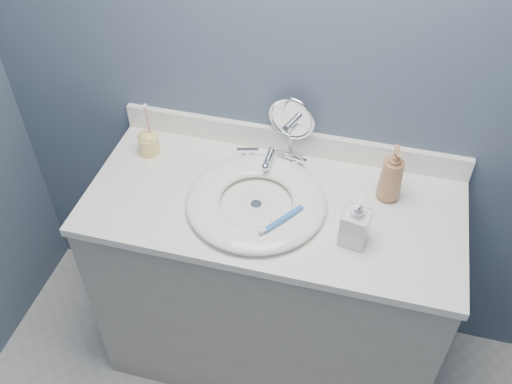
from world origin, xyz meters
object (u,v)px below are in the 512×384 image
(soap_bottle_clear, at_px, (356,221))
(soap_bottle_amber, at_px, (392,173))
(makeup_mirror, at_px, (291,125))
(toothbrush_holder, at_px, (149,142))

(soap_bottle_clear, bearing_deg, soap_bottle_amber, 79.25)
(makeup_mirror, height_order, soap_bottle_clear, makeup_mirror)
(soap_bottle_clear, xyz_separation_m, toothbrush_holder, (-0.75, 0.23, -0.04))
(soap_bottle_clear, relative_size, toothbrush_holder, 0.83)
(makeup_mirror, distance_m, soap_bottle_clear, 0.44)
(makeup_mirror, distance_m, soap_bottle_amber, 0.37)
(soap_bottle_amber, distance_m, toothbrush_holder, 0.83)
(soap_bottle_amber, bearing_deg, makeup_mirror, 150.71)
(soap_bottle_amber, relative_size, toothbrush_holder, 0.99)
(makeup_mirror, relative_size, soap_bottle_clear, 1.41)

